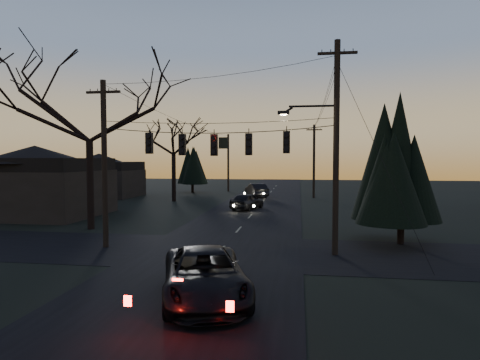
# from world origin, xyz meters

# --- Properties ---
(ground_plane) EXTENTS (160.00, 160.00, 0.00)m
(ground_plane) POSITION_xyz_m (0.00, 0.00, 0.00)
(ground_plane) COLOR black
(main_road) EXTENTS (8.00, 120.00, 0.02)m
(main_road) POSITION_xyz_m (0.00, 20.00, 0.01)
(main_road) COLOR black
(main_road) RESTS_ON ground
(cross_road) EXTENTS (60.00, 7.00, 0.02)m
(cross_road) POSITION_xyz_m (0.00, 10.00, 0.01)
(cross_road) COLOR black
(cross_road) RESTS_ON ground
(utility_pole_right) EXTENTS (5.00, 0.30, 10.00)m
(utility_pole_right) POSITION_xyz_m (5.50, 10.00, 0.00)
(utility_pole_right) COLOR black
(utility_pole_right) RESTS_ON ground
(utility_pole_left) EXTENTS (1.80, 0.30, 8.50)m
(utility_pole_left) POSITION_xyz_m (-6.00, 10.00, 0.00)
(utility_pole_left) COLOR black
(utility_pole_left) RESTS_ON ground
(utility_pole_far_r) EXTENTS (1.80, 0.30, 8.50)m
(utility_pole_far_r) POSITION_xyz_m (5.50, 38.00, 0.00)
(utility_pole_far_r) COLOR black
(utility_pole_far_r) RESTS_ON ground
(utility_pole_far_l) EXTENTS (0.30, 0.30, 8.00)m
(utility_pole_far_l) POSITION_xyz_m (-6.00, 46.00, 0.00)
(utility_pole_far_l) COLOR black
(utility_pole_far_l) RESTS_ON ground
(span_signal_assembly) EXTENTS (11.50, 0.44, 1.56)m
(span_signal_assembly) POSITION_xyz_m (-0.24, 10.00, 5.27)
(span_signal_assembly) COLOR black
(span_signal_assembly) RESTS_ON ground
(bare_tree_left) EXTENTS (10.77, 10.77, 11.36)m
(bare_tree_left) POSITION_xyz_m (-9.50, 14.89, 7.95)
(bare_tree_left) COLOR black
(bare_tree_left) RESTS_ON ground
(evergreen_right) EXTENTS (4.04, 4.04, 7.15)m
(evergreen_right) POSITION_xyz_m (9.17, 13.00, 4.17)
(evergreen_right) COLOR black
(evergreen_right) RESTS_ON ground
(bare_tree_dist) EXTENTS (6.64, 6.64, 10.04)m
(bare_tree_dist) POSITION_xyz_m (-9.49, 32.24, 7.01)
(bare_tree_dist) COLOR black
(bare_tree_dist) RESTS_ON ground
(evergreen_dist) EXTENTS (3.26, 3.26, 6.18)m
(evergreen_dist) POSITION_xyz_m (-10.46, 43.44, 3.68)
(evergreen_dist) COLOR black
(evergreen_dist) RESTS_ON ground
(house_left_near) EXTENTS (10.00, 8.00, 5.60)m
(house_left_near) POSITION_xyz_m (-17.00, 20.00, 2.80)
(house_left_near) COLOR black
(house_left_near) RESTS_ON ground
(house_left_far) EXTENTS (9.00, 7.00, 5.20)m
(house_left_far) POSITION_xyz_m (-20.00, 36.00, 2.60)
(house_left_far) COLOR black
(house_left_far) RESTS_ON ground
(suv_near) EXTENTS (4.12, 6.10, 1.55)m
(suv_near) POSITION_xyz_m (0.80, 3.31, 0.78)
(suv_near) COLOR black
(suv_near) RESTS_ON ground
(sedan_oncoming_a) EXTENTS (2.98, 4.69, 1.49)m
(sedan_oncoming_a) POSITION_xyz_m (-0.80, 26.36, 0.74)
(sedan_oncoming_a) COLOR black
(sedan_oncoming_a) RESTS_ON ground
(sedan_oncoming_b) EXTENTS (3.42, 5.05, 1.57)m
(sedan_oncoming_b) POSITION_xyz_m (-1.25, 38.51, 0.79)
(sedan_oncoming_b) COLOR black
(sedan_oncoming_b) RESTS_ON ground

